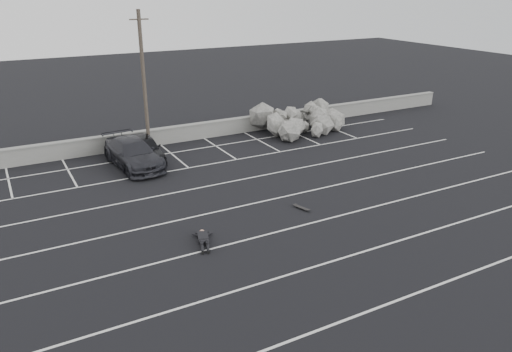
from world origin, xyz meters
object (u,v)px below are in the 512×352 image
utility_pole (144,82)px  person (203,235)px  car_left (144,148)px  riprap_pile (301,123)px  car_right (133,153)px  skateboard (302,208)px  trash_bin (291,121)px

utility_pole → person: utility_pole is taller
car_left → riprap_pile: 11.31m
car_left → riprap_pile: (11.29, 0.67, -0.09)m
utility_pole → riprap_pile: bearing=-6.1°
car_right → riprap_pile: riprap_pile is taller
car_right → person: car_right is taller
utility_pole → skateboard: bearing=-73.6°
person → utility_pole: bearing=100.4°
person → skateboard: 5.14m
utility_pole → riprap_pile: 11.08m
trash_bin → person: bearing=-134.0°
car_left → person: car_left is taller
car_left → utility_pole: 3.99m
person → skateboard: (5.11, 0.57, -0.15)m
utility_pole → trash_bin: (10.45, 0.15, -3.68)m
car_right → skateboard: car_right is taller
utility_pole → person: 13.10m
utility_pole → trash_bin: 11.08m
utility_pole → trash_bin: size_ratio=8.00×
person → skateboard: bearing=24.2°
trash_bin → riprap_pile: riprap_pile is taller
person → skateboard: size_ratio=3.17×
car_right → car_left: bearing=35.2°
car_left → utility_pole: bearing=66.2°
riprap_pile → person: size_ratio=2.96×
car_left → trash_bin: (11.30, 1.94, -0.22)m
utility_pole → person: size_ratio=3.48×
riprap_pile → person: riprap_pile is taller
utility_pole → skateboard: (3.48, -11.80, -4.14)m
car_left → riprap_pile: size_ratio=0.62×
car_left → skateboard: size_ratio=5.79×
skateboard → car_right: bearing=102.0°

